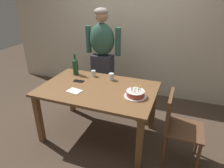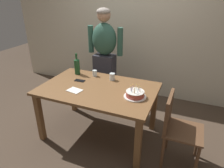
{
  "view_description": "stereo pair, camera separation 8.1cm",
  "coord_description": "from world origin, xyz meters",
  "px_view_note": "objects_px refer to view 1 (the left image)",
  "views": [
    {
      "loc": [
        1.01,
        -2.15,
        1.9
      ],
      "look_at": [
        0.21,
        -0.02,
        0.84
      ],
      "focal_mm": 32.46,
      "sensor_mm": 36.0,
      "label": 1
    },
    {
      "loc": [
        1.09,
        -2.12,
        1.9
      ],
      "look_at": [
        0.21,
        -0.02,
        0.84
      ],
      "focal_mm": 32.46,
      "sensor_mm": 36.0,
      "label": 2
    }
  ],
  "objects_px": {
    "wine_bottle": "(75,66)",
    "dining_chair": "(177,124)",
    "water_glass_near": "(111,77)",
    "cell_phone": "(79,81)",
    "water_glass_far": "(94,73)",
    "birthday_cake": "(135,94)",
    "person_man_bearded": "(103,58)",
    "napkin_stack": "(74,91)"
  },
  "relations": [
    {
      "from": "water_glass_near",
      "to": "cell_phone",
      "type": "height_order",
      "value": "water_glass_near"
    },
    {
      "from": "wine_bottle",
      "to": "dining_chair",
      "type": "distance_m",
      "value": 1.62
    },
    {
      "from": "water_glass_near",
      "to": "cell_phone",
      "type": "bearing_deg",
      "value": -153.37
    },
    {
      "from": "dining_chair",
      "to": "wine_bottle",
      "type": "bearing_deg",
      "value": 74.66
    },
    {
      "from": "water_glass_near",
      "to": "water_glass_far",
      "type": "bearing_deg",
      "value": 173.55
    },
    {
      "from": "water_glass_far",
      "to": "cell_phone",
      "type": "height_order",
      "value": "water_glass_far"
    },
    {
      "from": "birthday_cake",
      "to": "water_glass_far",
      "type": "bearing_deg",
      "value": 151.99
    },
    {
      "from": "birthday_cake",
      "to": "water_glass_near",
      "type": "height_order",
      "value": "birthday_cake"
    },
    {
      "from": "wine_bottle",
      "to": "cell_phone",
      "type": "distance_m",
      "value": 0.3
    },
    {
      "from": "person_man_bearded",
      "to": "water_glass_far",
      "type": "bearing_deg",
      "value": 97.32
    },
    {
      "from": "wine_bottle",
      "to": "napkin_stack",
      "type": "bearing_deg",
      "value": -62.25
    },
    {
      "from": "birthday_cake",
      "to": "wine_bottle",
      "type": "relative_size",
      "value": 0.85
    },
    {
      "from": "cell_phone",
      "to": "napkin_stack",
      "type": "height_order",
      "value": "same"
    },
    {
      "from": "birthday_cake",
      "to": "wine_bottle",
      "type": "height_order",
      "value": "wine_bottle"
    },
    {
      "from": "birthday_cake",
      "to": "person_man_bearded",
      "type": "bearing_deg",
      "value": 132.27
    },
    {
      "from": "water_glass_near",
      "to": "person_man_bearded",
      "type": "xyz_separation_m",
      "value": [
        -0.36,
        0.52,
        0.08
      ]
    },
    {
      "from": "dining_chair",
      "to": "person_man_bearded",
      "type": "bearing_deg",
      "value": 54.54
    },
    {
      "from": "person_man_bearded",
      "to": "napkin_stack",
      "type": "bearing_deg",
      "value": 92.58
    },
    {
      "from": "cell_phone",
      "to": "dining_chair",
      "type": "bearing_deg",
      "value": -11.51
    },
    {
      "from": "water_glass_far",
      "to": "wine_bottle",
      "type": "bearing_deg",
      "value": -174.72
    },
    {
      "from": "water_glass_near",
      "to": "person_man_bearded",
      "type": "relative_size",
      "value": 0.06
    },
    {
      "from": "cell_phone",
      "to": "person_man_bearded",
      "type": "bearing_deg",
      "value": 82.94
    },
    {
      "from": "napkin_stack",
      "to": "wine_bottle",
      "type": "bearing_deg",
      "value": 117.75
    },
    {
      "from": "cell_phone",
      "to": "dining_chair",
      "type": "xyz_separation_m",
      "value": [
        1.36,
        -0.21,
        -0.23
      ]
    },
    {
      "from": "napkin_stack",
      "to": "dining_chair",
      "type": "xyz_separation_m",
      "value": [
        1.26,
        0.08,
        -0.23
      ]
    },
    {
      "from": "cell_phone",
      "to": "napkin_stack",
      "type": "relative_size",
      "value": 0.81
    },
    {
      "from": "napkin_stack",
      "to": "dining_chair",
      "type": "height_order",
      "value": "dining_chair"
    },
    {
      "from": "birthday_cake",
      "to": "cell_phone",
      "type": "bearing_deg",
      "value": 169.78
    },
    {
      "from": "cell_phone",
      "to": "napkin_stack",
      "type": "bearing_deg",
      "value": -74.01
    },
    {
      "from": "water_glass_near",
      "to": "wine_bottle",
      "type": "xyz_separation_m",
      "value": [
        -0.57,
        0.01,
        0.08
      ]
    },
    {
      "from": "birthday_cake",
      "to": "person_man_bearded",
      "type": "height_order",
      "value": "person_man_bearded"
    },
    {
      "from": "birthday_cake",
      "to": "dining_chair",
      "type": "relative_size",
      "value": 0.31
    },
    {
      "from": "water_glass_far",
      "to": "birthday_cake",
      "type": "bearing_deg",
      "value": -28.01
    },
    {
      "from": "wine_bottle",
      "to": "napkin_stack",
      "type": "relative_size",
      "value": 1.79
    },
    {
      "from": "water_glass_far",
      "to": "dining_chair",
      "type": "height_order",
      "value": "dining_chair"
    },
    {
      "from": "wine_bottle",
      "to": "cell_phone",
      "type": "height_order",
      "value": "wine_bottle"
    },
    {
      "from": "birthday_cake",
      "to": "water_glass_far",
      "type": "height_order",
      "value": "birthday_cake"
    },
    {
      "from": "water_glass_near",
      "to": "napkin_stack",
      "type": "relative_size",
      "value": 0.56
    },
    {
      "from": "water_glass_near",
      "to": "water_glass_far",
      "type": "height_order",
      "value": "water_glass_near"
    },
    {
      "from": "wine_bottle",
      "to": "napkin_stack",
      "type": "xyz_separation_m",
      "value": [
        0.26,
        -0.5,
        -0.13
      ]
    },
    {
      "from": "dining_chair",
      "to": "napkin_stack",
      "type": "bearing_deg",
      "value": 93.74
    },
    {
      "from": "water_glass_near",
      "to": "cell_phone",
      "type": "distance_m",
      "value": 0.46
    }
  ]
}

